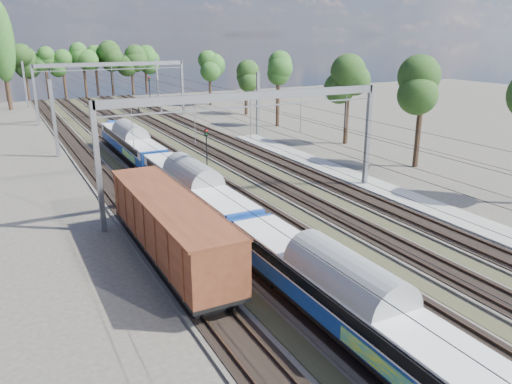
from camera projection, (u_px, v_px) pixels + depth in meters
name	position (u px, v px, depth m)	size (l,w,h in m)	color
track_bed	(186.00, 164.00, 52.55)	(21.00, 130.00, 0.34)	#47423A
platform	(457.00, 218.00, 36.70)	(3.00, 70.00, 0.30)	gray
catenary	(164.00, 96.00, 57.30)	(25.65, 130.00, 9.00)	gray
tree_belt	(130.00, 63.00, 93.77)	(40.03, 99.35, 11.56)	black
poplar	(1.00, 42.00, 87.41)	(4.40, 4.40, 19.04)	black
emu_train	(195.00, 184.00, 37.62)	(2.68, 56.82, 3.92)	black
freight_boxcar	(170.00, 226.00, 29.10)	(3.17, 15.29, 3.94)	black
worker	(139.00, 112.00, 82.98)	(0.64, 0.42, 1.76)	black
signal_near	(207.00, 150.00, 44.07)	(0.37, 0.34, 5.22)	black
signal_far	(150.00, 89.00, 89.04)	(0.42, 0.38, 5.99)	black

